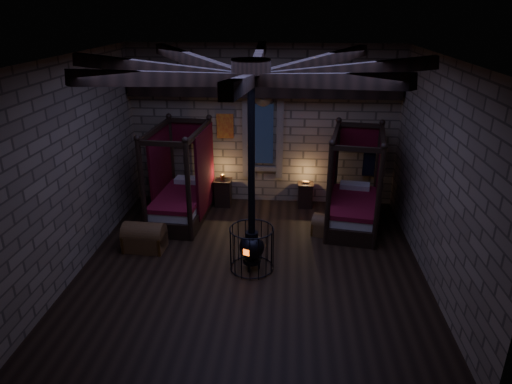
# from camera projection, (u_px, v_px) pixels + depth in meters

# --- Properties ---
(room) EXTENTS (7.02, 7.02, 4.29)m
(room) POSITION_uv_depth(u_px,v_px,m) (251.00, 83.00, 8.20)
(room) COLOR black
(room) RESTS_ON ground
(bed_left) EXTENTS (1.33, 2.32, 2.35)m
(bed_left) POSITION_uv_depth(u_px,v_px,m) (182.00, 197.00, 11.47)
(bed_left) COLOR black
(bed_left) RESTS_ON ground
(bed_right) EXTENTS (1.51, 2.38, 2.33)m
(bed_right) POSITION_uv_depth(u_px,v_px,m) (353.00, 203.00, 11.13)
(bed_right) COLOR black
(bed_right) RESTS_ON ground
(trunk_left) EXTENTS (0.92, 0.61, 0.66)m
(trunk_left) POSITION_uv_depth(u_px,v_px,m) (144.00, 237.00, 10.07)
(trunk_left) COLOR brown
(trunk_left) RESTS_ON ground
(trunk_right) EXTENTS (0.81, 0.65, 0.52)m
(trunk_right) POSITION_uv_depth(u_px,v_px,m) (328.00, 226.00, 10.71)
(trunk_right) COLOR brown
(trunk_right) RESTS_ON ground
(nightstand_left) EXTENTS (0.46, 0.44, 0.90)m
(nightstand_left) POSITION_uv_depth(u_px,v_px,m) (223.00, 192.00, 12.28)
(nightstand_left) COLOR black
(nightstand_left) RESTS_ON ground
(nightstand_right) EXTENTS (0.42, 0.40, 0.73)m
(nightstand_right) POSITION_uv_depth(u_px,v_px,m) (305.00, 195.00, 12.22)
(nightstand_right) COLOR black
(nightstand_right) RESTS_ON ground
(stove) EXTENTS (0.90, 0.90, 4.05)m
(stove) POSITION_uv_depth(u_px,v_px,m) (252.00, 244.00, 9.20)
(stove) COLOR black
(stove) RESTS_ON ground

